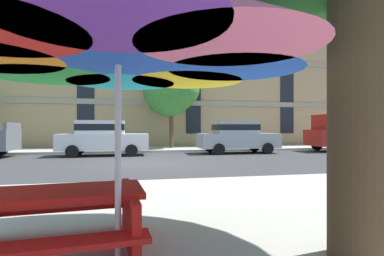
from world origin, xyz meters
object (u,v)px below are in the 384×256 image
Objects in this scene: sedan_white at (103,137)px; picnic_table at (51,219)px; street_tree_middle at (172,88)px; pickup_red at (346,134)px; sedan_silver at (237,136)px; patio_umbrella at (118,44)px.

picnic_table is at bearing -87.03° from sedan_white.
pickup_red is at bearing -19.24° from street_tree_middle.
picnic_table is (-6.54, -12.33, -0.46)m from sedan_silver.
sedan_silver is 1.20× the size of patio_umbrella.
street_tree_middle reaches higher than patio_umbrella.
pickup_red reaches higher than sedan_silver.
sedan_white is at bearing 180.00° from sedan_silver.
street_tree_middle is 2.98× the size of picnic_table.
pickup_red is 11.15m from street_tree_middle.
sedan_silver is 0.76× the size of street_tree_middle.
sedan_white and sedan_silver have the same top height.
patio_umbrella is 1.89× the size of picnic_table.
sedan_white is 2.28× the size of picnic_table.
picnic_table is at bearing -137.68° from pickup_red.
street_tree_middle is at bearing 80.47° from patio_umbrella.
patio_umbrella is at bearing -99.53° from street_tree_middle.
sedan_silver is at bearing -48.39° from street_tree_middle.
patio_umbrella reaches higher than sedan_silver.
sedan_white is 0.86× the size of pickup_red.
sedan_white is 0.76× the size of street_tree_middle.
pickup_red is 18.11m from patio_umbrella.
picnic_table is (-3.40, -15.86, -3.55)m from street_tree_middle.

